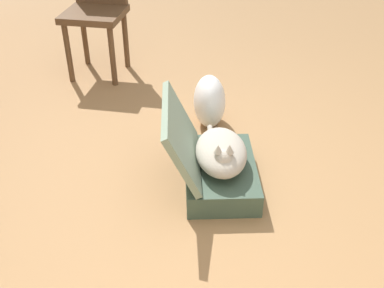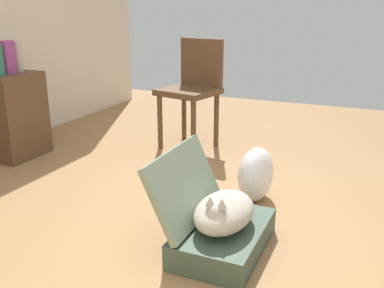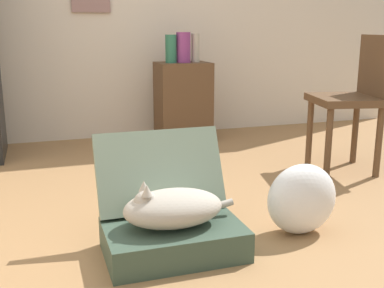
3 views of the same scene
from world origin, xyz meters
The scene contains 10 objects.
ground_plane centered at (0.00, 0.00, 0.00)m, with size 7.68×7.68×0.00m, color #9E7247.
suitcase_base centered at (0.14, -0.22, 0.07)m, with size 0.60×0.39×0.14m, color #384C3D.
suitcase_lid centered at (0.14, -0.01, 0.32)m, with size 0.60×0.39×0.04m, color gray.
cat centered at (0.13, -0.22, 0.22)m, with size 0.52×0.28×0.21m.
plastic_bag_white centered at (0.79, -0.20, 0.17)m, with size 0.35×0.21×0.35m, color white.
side_table centered at (0.82, 1.85, 0.34)m, with size 0.45×0.35×0.69m, color brown.
vase_tall centered at (0.71, 1.82, 0.81)m, with size 0.09×0.09×0.23m, color #2D7051.
vase_short centered at (0.93, 1.85, 0.81)m, with size 0.07×0.07×0.24m, color #B7AD99.
vase_round centered at (0.82, 1.83, 0.82)m, with size 0.12×0.12×0.25m, color #8C387A.
chair centered at (1.68, 0.63, 0.53)m, with size 0.52×0.53×0.93m.
Camera 3 is at (-0.39, -2.09, 0.98)m, focal length 44.43 mm.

